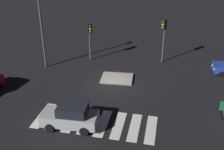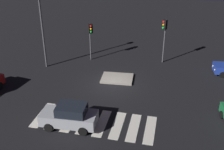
{
  "view_description": "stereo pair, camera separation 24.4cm",
  "coord_description": "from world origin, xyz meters",
  "px_view_note": "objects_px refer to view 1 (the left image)",
  "views": [
    {
      "loc": [
        4.64,
        -21.38,
        12.0
      ],
      "look_at": [
        0.0,
        0.0,
        1.0
      ],
      "focal_mm": 44.28,
      "sensor_mm": 36.0,
      "label": 1
    },
    {
      "loc": [
        4.88,
        -21.33,
        12.0
      ],
      "look_at": [
        0.0,
        0.0,
        1.0
      ],
      "focal_mm": 44.28,
      "sensor_mm": 36.0,
      "label": 2
    }
  ],
  "objects_px": {
    "car_silver": "(70,116)",
    "street_lamp": "(41,19)",
    "traffic_island": "(117,78)",
    "traffic_light_west": "(90,33)",
    "traffic_light_north": "(164,31)"
  },
  "relations": [
    {
      "from": "car_silver",
      "to": "street_lamp",
      "type": "height_order",
      "value": "street_lamp"
    },
    {
      "from": "street_lamp",
      "to": "traffic_island",
      "type": "bearing_deg",
      "value": -8.67
    },
    {
      "from": "car_silver",
      "to": "traffic_light_west",
      "type": "relative_size",
      "value": 1.0
    },
    {
      "from": "traffic_light_north",
      "to": "street_lamp",
      "type": "xyz_separation_m",
      "value": [
        -11.5,
        -3.65,
        1.53
      ]
    },
    {
      "from": "traffic_light_west",
      "to": "street_lamp",
      "type": "height_order",
      "value": "street_lamp"
    },
    {
      "from": "car_silver",
      "to": "street_lamp",
      "type": "xyz_separation_m",
      "value": [
        -5.93,
        8.91,
        4.19
      ]
    },
    {
      "from": "traffic_island",
      "to": "car_silver",
      "type": "distance_m",
      "value": 7.97
    },
    {
      "from": "traffic_island",
      "to": "traffic_light_west",
      "type": "distance_m",
      "value": 6.04
    },
    {
      "from": "traffic_light_west",
      "to": "traffic_island",
      "type": "bearing_deg",
      "value": 9.43
    },
    {
      "from": "traffic_light_west",
      "to": "street_lamp",
      "type": "bearing_deg",
      "value": -91.53
    },
    {
      "from": "traffic_island",
      "to": "traffic_light_west",
      "type": "bearing_deg",
      "value": 134.01
    },
    {
      "from": "traffic_island",
      "to": "car_silver",
      "type": "height_order",
      "value": "car_silver"
    },
    {
      "from": "traffic_light_north",
      "to": "street_lamp",
      "type": "bearing_deg",
      "value": -38.53
    },
    {
      "from": "car_silver",
      "to": "traffic_island",
      "type": "bearing_deg",
      "value": -106.0
    },
    {
      "from": "car_silver",
      "to": "traffic_light_north",
      "type": "distance_m",
      "value": 14.0
    }
  ]
}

